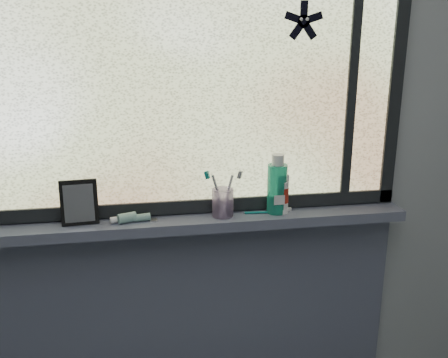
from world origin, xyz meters
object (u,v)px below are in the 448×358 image
object	(u,v)px
cream_tube	(283,193)
mouthwash_bottle	(277,184)
vanity_mirror	(79,202)
toothbrush_cup	(223,203)

from	to	relation	value
cream_tube	mouthwash_bottle	bearing A→B (deg)	151.64
vanity_mirror	toothbrush_cup	size ratio (longest dim) A/B	1.55
mouthwash_bottle	cream_tube	bearing A→B (deg)	-28.36
vanity_mirror	cream_tube	distance (m)	0.75
toothbrush_cup	mouthwash_bottle	xyz separation A→B (m)	(0.21, 0.00, 0.06)
vanity_mirror	mouthwash_bottle	size ratio (longest dim) A/B	0.87
mouthwash_bottle	cream_tube	distance (m)	0.04
mouthwash_bottle	cream_tube	size ratio (longest dim) A/B	1.76
mouthwash_bottle	cream_tube	xyz separation A→B (m)	(0.02, -0.01, -0.03)
cream_tube	toothbrush_cup	bearing A→B (deg)	178.22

